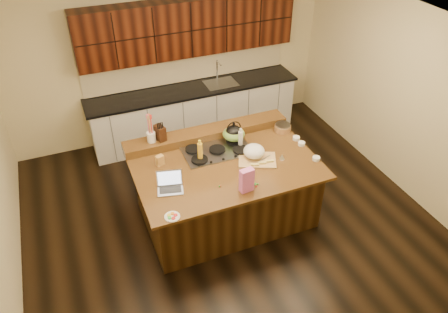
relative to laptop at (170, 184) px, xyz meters
name	(u,v)px	position (x,y,z in m)	size (l,w,h in m)	color
room	(225,136)	(0.82, 0.21, 0.37)	(5.52, 5.02, 2.72)	black
island	(225,190)	(0.82, 0.21, -0.51)	(2.40, 1.60, 0.92)	black
back_ledge	(207,133)	(0.82, 0.91, 0.00)	(2.40, 0.30, 0.12)	black
cooktop	(217,150)	(0.82, 0.51, -0.04)	(0.92, 0.52, 0.05)	gray
back_counter	(193,85)	(1.12, 2.44, 0.00)	(3.70, 0.66, 2.40)	silver
kettle	(234,133)	(1.12, 0.64, 0.09)	(0.24, 0.24, 0.21)	black
green_bowl	(234,134)	(1.12, 0.64, 0.07)	(0.31, 0.31, 0.17)	olive
laptop	(170,184)	(0.00, 0.00, 0.00)	(0.36, 0.31, 0.22)	#B7B7BC
oil_bottle	(200,152)	(0.53, 0.40, 0.08)	(0.07, 0.07, 0.27)	gold
vinegar_bottle	(240,139)	(1.15, 0.49, 0.07)	(0.06, 0.06, 0.25)	silver
wooden_tray	(255,153)	(1.22, 0.17, 0.03)	(0.59, 0.52, 0.20)	tan
ramekin_a	(316,158)	(1.97, -0.17, -0.04)	(0.10, 0.10, 0.04)	white
ramekin_b	(296,138)	(1.97, 0.36, -0.04)	(0.10, 0.10, 0.04)	white
ramekin_c	(302,144)	(1.97, 0.21, -0.04)	(0.10, 0.10, 0.04)	white
strainer_bowl	(283,128)	(1.90, 0.64, -0.01)	(0.24, 0.24, 0.09)	#996B3F
kitchen_timer	(282,157)	(1.56, 0.03, -0.02)	(0.08, 0.08, 0.07)	silver
pink_bag	(247,180)	(0.85, -0.39, 0.10)	(0.17, 0.09, 0.31)	pink
candy_plate	(172,217)	(-0.12, -0.50, -0.05)	(0.18, 0.18, 0.01)	white
package_box	(160,160)	(0.02, 0.52, 0.01)	(0.10, 0.07, 0.14)	#BD8A42
utensil_crock	(151,137)	(0.02, 0.91, 0.13)	(0.12, 0.12, 0.14)	white
knife_block	(160,133)	(0.14, 0.91, 0.17)	(0.10, 0.17, 0.21)	black
gumdrop_0	(244,191)	(0.82, -0.39, -0.05)	(0.02, 0.02, 0.02)	red
gumdrop_1	(220,186)	(0.57, -0.20, -0.05)	(0.02, 0.02, 0.02)	#198C26
gumdrop_2	(244,179)	(0.90, -0.18, -0.05)	(0.02, 0.02, 0.02)	red
gumdrop_3	(255,183)	(1.00, -0.32, -0.05)	(0.02, 0.02, 0.02)	#198C26
gumdrop_4	(220,186)	(0.58, -0.20, -0.05)	(0.02, 0.02, 0.02)	red
gumdrop_5	(242,180)	(0.88, -0.20, -0.05)	(0.02, 0.02, 0.02)	#198C26
gumdrop_6	(256,186)	(0.99, -0.38, -0.05)	(0.02, 0.02, 0.02)	red
gumdrop_7	(255,185)	(0.99, -0.34, -0.05)	(0.02, 0.02, 0.02)	#198C26
gumdrop_8	(239,181)	(0.83, -0.21, -0.05)	(0.02, 0.02, 0.02)	red
gumdrop_9	(258,184)	(1.02, -0.34, -0.05)	(0.02, 0.02, 0.02)	#198C26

